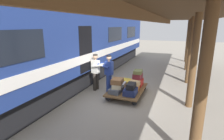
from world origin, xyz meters
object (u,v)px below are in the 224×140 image
object	(u,v)px
suitcase_navy_fabric	(130,92)
train_car	(58,45)
suitcase_brown_leather	(117,81)
suitcase_red_plastic	(138,82)
suitcase_burgundy_valise	(138,76)
suitcase_orange_carryall	(134,88)
porter_in_overalls	(109,72)
luggage_cart	(127,90)
suitcase_tan_vintage	(134,84)
porter_by_door	(96,71)
suitcase_olive_duffel	(138,72)
suitcase_cream_canvas	(117,86)
suitcase_slate_roller	(116,90)
suitcase_black_hardshell	(131,86)
suitcase_gray_aluminum	(121,85)
suitcase_yellow_case	(125,82)

from	to	relation	value
suitcase_navy_fabric	train_car	bearing A→B (deg)	-6.01
train_car	suitcase_brown_leather	size ratio (longest dim) A/B	40.47
suitcase_red_plastic	suitcase_brown_leather	bearing A→B (deg)	63.57
suitcase_navy_fabric	suitcase_burgundy_valise	size ratio (longest dim) A/B	1.68
suitcase_orange_carryall	porter_in_overalls	size ratio (longest dim) A/B	0.29
suitcase_burgundy_valise	luggage_cart	bearing A→B (deg)	65.45
train_car	suitcase_tan_vintage	size ratio (longest dim) A/B	49.26
suitcase_tan_vintage	porter_by_door	size ratio (longest dim) A/B	0.25
porter_in_overalls	luggage_cart	bearing A→B (deg)	174.14
suitcase_olive_duffel	porter_in_overalls	size ratio (longest dim) A/B	0.29
suitcase_cream_canvas	suitcase_navy_fabric	bearing A→B (deg)	179.70
suitcase_slate_roller	suitcase_cream_canvas	distance (m)	0.20
suitcase_cream_canvas	suitcase_brown_leather	world-z (taller)	suitcase_brown_leather
suitcase_red_plastic	suitcase_navy_fabric	bearing A→B (deg)	90.00
suitcase_navy_fabric	porter_in_overalls	bearing A→B (deg)	-29.35
suitcase_burgundy_valise	suitcase_slate_roller	bearing A→B (deg)	64.11
luggage_cart	suitcase_navy_fabric	world-z (taller)	suitcase_navy_fabric
suitcase_orange_carryall	suitcase_brown_leather	size ratio (longest dim) A/B	0.94
suitcase_burgundy_valise	suitcase_black_hardshell	bearing A→B (deg)	91.42
train_car	suitcase_black_hardshell	distance (m)	3.96
suitcase_olive_duffel	suitcase_black_hardshell	world-z (taller)	suitcase_olive_duffel
suitcase_gray_aluminum	suitcase_orange_carryall	xyz separation A→B (m)	(-0.62, 0.00, -0.03)
luggage_cart	porter_in_overalls	xyz separation A→B (m)	(0.92, -0.09, 0.67)
train_car	luggage_cart	bearing A→B (deg)	-176.39
suitcase_navy_fabric	suitcase_olive_duffel	distance (m)	1.34
suitcase_burgundy_valise	suitcase_black_hardshell	size ratio (longest dim) A/B	0.70
suitcase_navy_fabric	suitcase_yellow_case	bearing A→B (deg)	-62.72
luggage_cart	suitcase_slate_roller	xyz separation A→B (m)	(0.31, 0.60, 0.14)
suitcase_red_plastic	suitcase_slate_roller	bearing A→B (deg)	62.72
suitcase_orange_carryall	porter_in_overalls	world-z (taller)	porter_in_overalls
suitcase_orange_carryall	suitcase_brown_leather	bearing A→B (deg)	44.23
suitcase_brown_leather	porter_in_overalls	size ratio (longest dim) A/B	0.31
suitcase_navy_fabric	suitcase_olive_duffel	bearing A→B (deg)	-89.55
suitcase_red_plastic	suitcase_tan_vintage	xyz separation A→B (m)	(0.00, 0.63, 0.14)
suitcase_navy_fabric	porter_in_overalls	xyz separation A→B (m)	(1.23, -0.69, 0.51)
porter_by_door	suitcase_olive_duffel	bearing A→B (deg)	-163.52
suitcase_cream_canvas	porter_by_door	distance (m)	1.50
luggage_cart	suitcase_yellow_case	xyz separation A→B (m)	(0.31, -0.60, 0.14)
train_car	suitcase_olive_duffel	world-z (taller)	train_car
luggage_cart	porter_by_door	size ratio (longest dim) A/B	1.28
train_car	suitcase_brown_leather	distance (m)	3.37
suitcase_slate_roller	suitcase_cream_canvas	bearing A→B (deg)	-174.67
train_car	suitcase_brown_leather	xyz separation A→B (m)	(-3.09, 0.35, -1.28)
train_car	porter_in_overalls	distance (m)	2.71
suitcase_brown_leather	suitcase_olive_duffel	bearing A→B (deg)	-115.11
suitcase_olive_duffel	suitcase_black_hardshell	bearing A→B (deg)	91.02
suitcase_brown_leather	porter_in_overalls	xyz separation A→B (m)	(0.66, -0.65, 0.15)
suitcase_orange_carryall	suitcase_olive_duffel	world-z (taller)	suitcase_olive_duffel
suitcase_gray_aluminum	suitcase_tan_vintage	world-z (taller)	suitcase_tan_vintage
luggage_cart	suitcase_gray_aluminum	size ratio (longest dim) A/B	4.33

